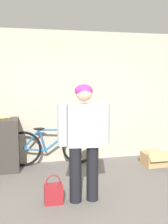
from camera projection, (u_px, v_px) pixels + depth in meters
The scene contains 6 objects.
wall_back at pixel (73, 97), 5.27m from camera, with size 8.00×0.07×2.60m.
person at pixel (84, 136), 3.52m from camera, with size 0.71×0.25×1.61m.
bicycle at pixel (52, 147), 5.08m from camera, with size 1.76×0.46×0.76m.
banana at pixel (2, 118), 4.76m from camera, with size 0.28×0.08×0.04m.
handbag at pixel (53, 193), 3.55m from camera, with size 0.25×0.17×0.40m.
cardboard_box at pixel (154, 159), 5.10m from camera, with size 0.41×0.46×0.32m.
Camera 1 is at (-0.95, -2.61, 1.70)m, focal length 42.00 mm.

